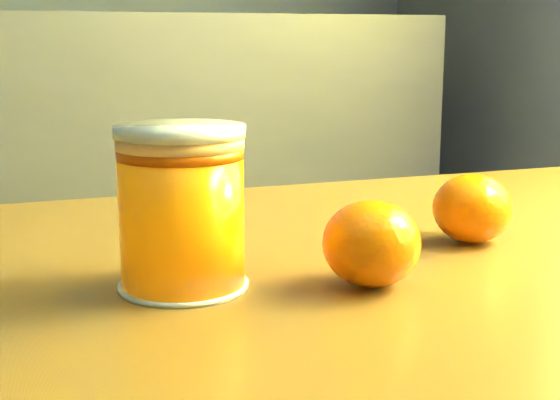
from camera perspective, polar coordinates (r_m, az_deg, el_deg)
name	(u,v)px	position (r m, az deg, el deg)	size (l,w,h in m)	color
table	(408,372)	(0.62, 9.32, -12.28)	(0.95, 0.69, 0.69)	brown
juice_glass	(182,209)	(0.51, -7.20, -0.66)	(0.08, 0.08, 0.11)	orange
orange_front	(371,243)	(0.52, 6.70, -3.18)	(0.07, 0.07, 0.06)	#DB6404
orange_back	(472,208)	(0.65, 13.88, -0.60)	(0.06, 0.06, 0.06)	#DB6404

